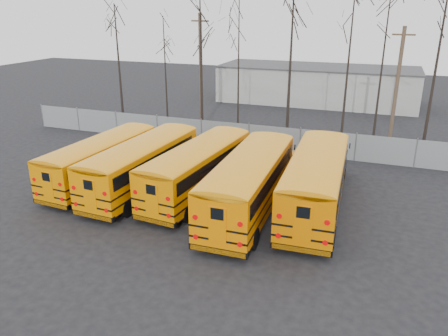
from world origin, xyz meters
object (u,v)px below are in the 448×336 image
at_px(bus_b, 144,161).
at_px(bus_c, 200,165).
at_px(bus_e, 317,177).
at_px(utility_pole_left, 201,71).
at_px(bus_a, 103,156).
at_px(bus_d, 251,178).
at_px(utility_pole_right, 397,87).

xyz_separation_m(bus_b, bus_c, (3.38, 0.55, -0.01)).
xyz_separation_m(bus_e, utility_pole_left, (-12.67, 14.06, 3.20)).
xyz_separation_m(bus_a, bus_c, (6.38, 0.42, 0.10)).
height_order(bus_b, bus_e, bus_e).
distance_m(bus_c, bus_d, 3.72).
bearing_deg(bus_a, bus_b, 0.92).
bearing_deg(bus_a, bus_e, 5.65).
distance_m(bus_e, utility_pole_right, 14.44).
bearing_deg(bus_b, bus_c, 12.37).
bearing_deg(bus_b, bus_a, -179.25).
xyz_separation_m(bus_d, utility_pole_left, (-9.42, 15.45, 3.21)).
bearing_deg(bus_e, bus_d, -159.56).
relative_size(bus_e, utility_pole_left, 1.19).
relative_size(bus_a, bus_d, 0.90).
distance_m(bus_b, bus_c, 3.42).
relative_size(bus_b, utility_pole_left, 1.13).
distance_m(bus_d, utility_pole_left, 18.38).
distance_m(bus_a, utility_pole_left, 15.00).
distance_m(bus_d, utility_pole_right, 16.81).
distance_m(utility_pole_left, utility_pole_right, 16.34).
relative_size(bus_a, utility_pole_right, 1.16).
height_order(bus_d, utility_pole_right, utility_pole_right).
relative_size(bus_b, utility_pole_right, 1.23).
xyz_separation_m(utility_pole_left, utility_pole_right, (16.33, -0.38, -0.43)).
distance_m(bus_a, bus_d, 9.91).
distance_m(bus_a, bus_b, 3.01).
bearing_deg(utility_pole_right, utility_pole_left, -177.57).
bearing_deg(bus_c, utility_pole_right, 58.25).
height_order(bus_b, bus_d, bus_d).
height_order(bus_a, bus_b, bus_b).
relative_size(utility_pole_left, utility_pole_right, 1.09).
height_order(bus_e, utility_pole_right, utility_pole_right).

